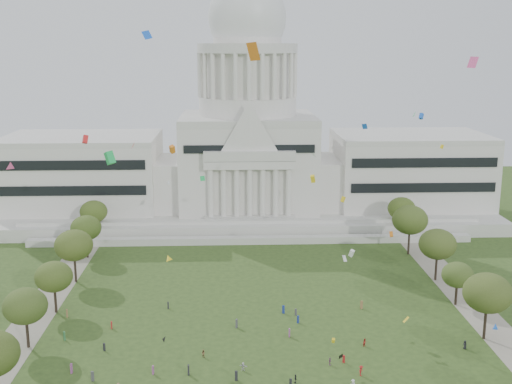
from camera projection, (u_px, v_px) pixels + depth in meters
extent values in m
cube|color=beige|center=(248.00, 209.00, 220.03)|extent=(160.00, 60.00, 4.00)
cube|color=beige|center=(251.00, 240.00, 188.12)|extent=(130.00, 3.00, 2.00)
cube|color=beige|center=(250.00, 228.00, 195.58)|extent=(140.00, 3.00, 5.00)
cube|color=silver|center=(83.00, 174.00, 213.99)|extent=(50.00, 34.00, 22.00)
cube|color=silver|center=(409.00, 171.00, 218.31)|extent=(50.00, 34.00, 22.00)
cube|color=silver|center=(167.00, 183.00, 213.81)|extent=(12.00, 26.00, 16.00)
cube|color=silver|center=(328.00, 182.00, 215.94)|extent=(12.00, 26.00, 16.00)
cube|color=silver|center=(248.00, 164.00, 215.48)|extent=(44.00, 38.00, 28.00)
cube|color=silver|center=(250.00, 165.00, 195.29)|extent=(28.00, 3.00, 2.40)
cube|color=black|center=(70.00, 178.00, 196.79)|extent=(46.00, 0.40, 11.00)
cube|color=black|center=(424.00, 175.00, 201.12)|extent=(46.00, 0.40, 11.00)
cylinder|color=silver|center=(248.00, 106.00, 211.14)|extent=(32.00, 32.00, 6.00)
cylinder|color=silver|center=(247.00, 75.00, 208.90)|extent=(28.00, 28.00, 14.00)
cylinder|color=beige|center=(247.00, 48.00, 207.00)|extent=(32.40, 32.40, 3.00)
cylinder|color=silver|center=(247.00, 31.00, 205.77)|extent=(22.00, 22.00, 8.00)
ellipsoid|color=silver|center=(247.00, 18.00, 204.87)|extent=(25.00, 25.00, 26.20)
cube|color=gray|center=(33.00, 320.00, 135.81)|extent=(8.00, 160.00, 0.04)
cube|color=gray|center=(479.00, 313.00, 139.59)|extent=(8.00, 160.00, 0.04)
cylinder|color=black|center=(28.00, 334.00, 122.96)|extent=(0.56, 0.56, 5.47)
ellipsoid|color=#324919|center=(25.00, 306.00, 121.66)|extent=(8.42, 8.42, 6.89)
cylinder|color=black|center=(485.00, 324.00, 126.51)|extent=(0.56, 0.56, 6.20)
ellipsoid|color=#3B4A1B|center=(488.00, 293.00, 125.04)|extent=(9.55, 9.55, 7.82)
cylinder|color=black|center=(56.00, 301.00, 139.19)|extent=(0.56, 0.56, 5.27)
ellipsoid|color=#384D18|center=(54.00, 277.00, 137.94)|extent=(8.12, 8.12, 6.65)
cylinder|color=black|center=(456.00, 295.00, 143.31)|extent=(0.56, 0.56, 4.56)
ellipsoid|color=#374F1D|center=(458.00, 275.00, 142.23)|extent=(7.01, 7.01, 5.74)
cylinder|color=black|center=(75.00, 270.00, 157.13)|extent=(0.56, 0.56, 6.03)
ellipsoid|color=#3C4D19|center=(74.00, 245.00, 155.70)|extent=(9.29, 9.29, 7.60)
cylinder|color=black|center=(436.00, 269.00, 158.31)|extent=(0.56, 0.56, 5.97)
ellipsoid|color=#3F4F1D|center=(438.00, 244.00, 156.90)|extent=(9.19, 9.19, 7.52)
cylinder|color=black|center=(87.00, 248.00, 175.26)|extent=(0.56, 0.56, 5.41)
ellipsoid|color=#324B16|center=(86.00, 228.00, 173.97)|extent=(8.33, 8.33, 6.81)
cylinder|color=black|center=(409.00, 243.00, 177.84)|extent=(0.56, 0.56, 6.37)
ellipsoid|color=#3D521C|center=(410.00, 220.00, 176.33)|extent=(9.82, 9.82, 8.03)
cylinder|color=black|center=(95.00, 230.00, 192.86)|extent=(0.56, 0.56, 5.32)
ellipsoid|color=#3A5117|center=(94.00, 212.00, 191.60)|extent=(8.19, 8.19, 6.70)
cylinder|color=black|center=(401.00, 227.00, 195.51)|extent=(0.56, 0.56, 5.47)
ellipsoid|color=#385016|center=(402.00, 209.00, 194.21)|extent=(8.42, 8.42, 6.89)
imported|color=#26262B|center=(465.00, 345.00, 122.72)|extent=(0.94, 1.01, 1.73)
imported|color=#B21E1E|center=(365.00, 342.00, 123.78)|extent=(0.93, 0.86, 1.63)
imported|color=silver|center=(353.00, 384.00, 108.53)|extent=(1.11, 1.22, 1.70)
imported|color=#26262B|center=(295.00, 379.00, 110.42)|extent=(0.52, 0.95, 1.61)
imported|color=silver|center=(243.00, 367.00, 114.58)|extent=(1.57, 1.09, 1.58)
imported|color=olive|center=(203.00, 353.00, 119.59)|extent=(0.86, 0.79, 1.51)
imported|color=#B21E1E|center=(361.00, 371.00, 112.75)|extent=(1.21, 1.38, 1.91)
imported|color=#994C8C|center=(330.00, 361.00, 116.59)|extent=(0.76, 0.98, 1.49)
cube|color=#26262B|center=(291.00, 383.00, 109.20)|extent=(0.45, 0.42, 1.46)
cube|color=olive|center=(361.00, 305.00, 141.44)|extent=(0.56, 0.44, 1.85)
cube|color=#994C8C|center=(71.00, 368.00, 113.63)|extent=(0.32, 0.50, 1.84)
cube|color=#B21E1E|center=(112.00, 325.00, 131.59)|extent=(0.31, 0.44, 1.57)
cube|color=#26262B|center=(168.00, 305.00, 141.51)|extent=(0.36, 0.47, 1.59)
cube|color=#33723F|center=(64.00, 336.00, 126.38)|extent=(0.50, 0.56, 1.81)
cube|color=navy|center=(283.00, 309.00, 139.08)|extent=(0.56, 0.48, 1.79)
cube|color=#994C8C|center=(289.00, 333.00, 127.81)|extent=(0.37, 0.51, 1.77)
cube|color=#B21E1E|center=(344.00, 359.00, 117.45)|extent=(0.45, 0.42, 1.45)
cube|color=#4C4C51|center=(237.00, 323.00, 131.90)|extent=(0.46, 0.58, 1.92)
cube|color=#26262B|center=(236.00, 376.00, 111.16)|extent=(0.51, 0.35, 1.80)
cube|color=#994C8C|center=(153.00, 370.00, 113.34)|extent=(0.34, 0.47, 1.60)
cube|color=navy|center=(298.00, 319.00, 134.23)|extent=(0.47, 0.50, 1.61)
cube|color=#4C4C51|center=(296.00, 312.00, 138.02)|extent=(0.46, 0.45, 1.50)
cube|color=#26262B|center=(189.00, 370.00, 113.05)|extent=(0.34, 0.52, 1.91)
cube|color=#4C4C51|center=(93.00, 376.00, 110.98)|extent=(0.54, 0.42, 1.80)
cube|color=#26262B|center=(104.00, 347.00, 121.94)|extent=(0.49, 0.48, 1.59)
cube|color=olive|center=(67.00, 313.00, 137.07)|extent=(0.45, 0.55, 1.80)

